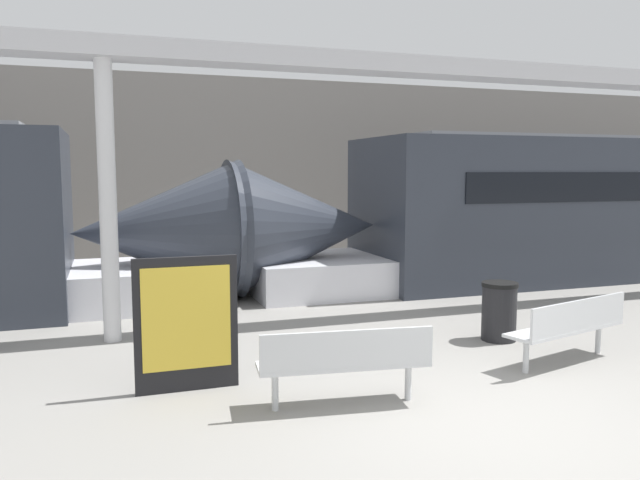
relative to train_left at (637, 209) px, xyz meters
The scene contains 9 objects.
ground_plane 11.17m from the train_left, 141.74° to the right, with size 60.00×60.00×0.00m, color gray.
station_wall 10.37m from the train_left, 147.28° to the left, with size 56.00×0.20×5.00m, color gray.
train_left is the anchor object (origin of this frame).
bench_near 11.60m from the train_left, 148.75° to the right, with size 1.81×0.66×0.84m.
bench_far 8.74m from the train_left, 140.30° to the right, with size 1.90×0.90×0.84m.
trash_bin 8.17m from the train_left, 147.92° to the right, with size 0.51×0.51×0.84m.
poster_board 12.39m from the train_left, 156.39° to the right, with size 1.12×0.07×1.49m.
support_column_near 12.37m from the train_left, 168.11° to the right, with size 0.24×0.24×3.94m, color silver.
canopy_beam 12.63m from the train_left, 168.11° to the right, with size 28.00×0.60×0.28m, color #B7B7BC.
Camera 1 is at (-3.43, -4.88, 2.41)m, focal length 35.00 mm.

